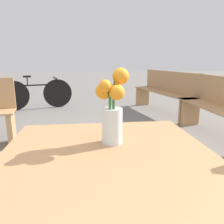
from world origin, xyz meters
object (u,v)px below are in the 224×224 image
(table_front, at_px, (108,180))
(bicycle, at_px, (37,94))
(bench_near, at_px, (216,106))
(flower_vase, at_px, (112,111))
(bench_far, at_px, (166,90))

(table_front, relative_size, bicycle, 0.58)
(table_front, bearing_deg, bench_near, 48.53)
(bench_near, bearing_deg, table_front, -131.47)
(bench_near, relative_size, bicycle, 0.93)
(flower_vase, bearing_deg, bench_near, 47.25)
(flower_vase, bearing_deg, bench_far, 64.81)
(flower_vase, distance_m, bicycle, 4.31)
(flower_vase, bearing_deg, bicycle, 105.17)
(bench_far, bearing_deg, bicycle, 163.38)
(flower_vase, relative_size, bench_near, 0.22)
(bench_near, xyz_separation_m, bench_far, (-0.15, 1.47, 0.02))
(table_front, height_order, bicycle, bicycle)
(bench_near, relative_size, bench_far, 0.73)
(table_front, height_order, bench_near, bench_near)
(bicycle, bearing_deg, bench_near, -38.66)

